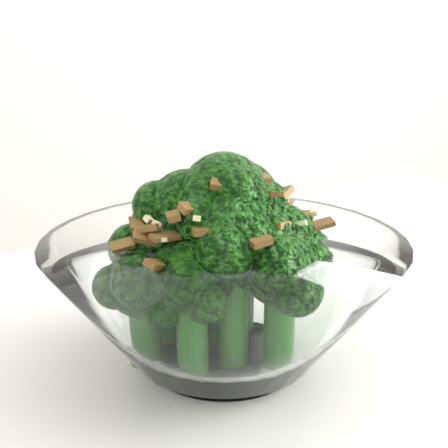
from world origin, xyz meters
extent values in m
cylinder|color=white|center=(0.33, 0.63, 0.35)|extent=(0.04, 0.04, 0.71)
cylinder|color=white|center=(-0.03, 0.21, 0.75)|extent=(0.09, 0.09, 0.01)
cylinder|color=#1F5917|center=(-0.05, 0.22, 0.80)|extent=(0.02, 0.02, 0.08)
sphere|color=#1B5610|center=(-0.05, 0.22, 0.85)|extent=(0.05, 0.05, 0.05)
cylinder|color=#1F5917|center=(-0.07, 0.22, 0.79)|extent=(0.02, 0.02, 0.06)
sphere|color=#1B5610|center=(-0.07, 0.22, 0.83)|extent=(0.05, 0.05, 0.05)
cylinder|color=#1F5917|center=(-0.06, 0.18, 0.79)|extent=(0.02, 0.02, 0.05)
sphere|color=#1B5610|center=(-0.06, 0.18, 0.83)|extent=(0.04, 0.04, 0.04)
cylinder|color=#1F5917|center=(0.01, 0.24, 0.78)|extent=(0.02, 0.02, 0.04)
sphere|color=#1B5610|center=(0.01, 0.24, 0.82)|extent=(0.04, 0.04, 0.04)
cylinder|color=#1F5917|center=(-0.08, 0.20, 0.78)|extent=(0.02, 0.02, 0.04)
sphere|color=#1B5610|center=(-0.08, 0.20, 0.81)|extent=(0.04, 0.04, 0.04)
cylinder|color=#1F5917|center=(0.00, 0.21, 0.79)|extent=(0.02, 0.02, 0.06)
sphere|color=#1B5610|center=(0.00, 0.21, 0.83)|extent=(0.05, 0.05, 0.05)
cylinder|color=#1F5917|center=(-0.03, 0.25, 0.79)|extent=(0.02, 0.02, 0.05)
sphere|color=#1B5610|center=(-0.03, 0.25, 0.82)|extent=(0.04, 0.04, 0.04)
cylinder|color=#1F5917|center=(-0.03, 0.21, 0.81)|extent=(0.02, 0.02, 0.09)
sphere|color=#1B5610|center=(-0.03, 0.21, 0.86)|extent=(0.05, 0.05, 0.05)
cylinder|color=#1F5917|center=(-0.01, 0.17, 0.79)|extent=(0.02, 0.02, 0.05)
sphere|color=#1B5610|center=(-0.01, 0.17, 0.83)|extent=(0.05, 0.05, 0.05)
cylinder|color=#1F5917|center=(-0.03, 0.18, 0.80)|extent=(0.02, 0.02, 0.07)
sphere|color=#1B5610|center=(-0.03, 0.18, 0.85)|extent=(0.05, 0.05, 0.05)
cylinder|color=#1F5917|center=(-0.02, 0.23, 0.80)|extent=(0.02, 0.02, 0.08)
sphere|color=#1B5610|center=(-0.02, 0.23, 0.86)|extent=(0.05, 0.05, 0.05)
cube|color=olive|center=(-0.01, 0.17, 0.85)|extent=(0.02, 0.02, 0.01)
cube|color=olive|center=(-0.04, 0.20, 0.88)|extent=(0.01, 0.01, 0.01)
cube|color=olive|center=(-0.01, 0.23, 0.87)|extent=(0.02, 0.02, 0.01)
cube|color=olive|center=(-0.02, 0.22, 0.88)|extent=(0.01, 0.02, 0.00)
cube|color=olive|center=(0.03, 0.20, 0.84)|extent=(0.01, 0.01, 0.01)
cube|color=olive|center=(0.00, 0.24, 0.85)|extent=(0.02, 0.01, 0.01)
cube|color=olive|center=(-0.07, 0.18, 0.86)|extent=(0.01, 0.01, 0.01)
cube|color=olive|center=(-0.10, 0.20, 0.84)|extent=(0.02, 0.01, 0.01)
cube|color=olive|center=(0.00, 0.19, 0.87)|extent=(0.01, 0.01, 0.01)
cube|color=olive|center=(-0.06, 0.18, 0.86)|extent=(0.02, 0.02, 0.01)
cube|color=olive|center=(-0.07, 0.22, 0.86)|extent=(0.01, 0.01, 0.01)
cube|color=olive|center=(0.00, 0.26, 0.84)|extent=(0.01, 0.01, 0.00)
cube|color=olive|center=(-0.08, 0.19, 0.85)|extent=(0.02, 0.01, 0.01)
cube|color=olive|center=(-0.08, 0.17, 0.84)|extent=(0.01, 0.01, 0.01)
cube|color=olive|center=(-0.05, 0.17, 0.85)|extent=(0.02, 0.01, 0.00)
cube|color=olive|center=(0.00, 0.24, 0.85)|extent=(0.02, 0.01, 0.01)
cube|color=olive|center=(-0.09, 0.21, 0.85)|extent=(0.01, 0.01, 0.01)
cube|color=olive|center=(-0.03, 0.21, 0.88)|extent=(0.02, 0.02, 0.01)
cube|color=olive|center=(-0.08, 0.19, 0.85)|extent=(0.01, 0.01, 0.01)
cube|color=olive|center=(0.01, 0.23, 0.86)|extent=(0.01, 0.02, 0.01)
cube|color=olive|center=(0.01, 0.22, 0.86)|extent=(0.02, 0.01, 0.01)
cube|color=olive|center=(-0.04, 0.25, 0.86)|extent=(0.02, 0.02, 0.01)
cube|color=olive|center=(0.01, 0.23, 0.85)|extent=(0.02, 0.02, 0.01)
cube|color=olive|center=(-0.07, 0.18, 0.85)|extent=(0.02, 0.01, 0.00)
cube|color=olive|center=(0.03, 0.23, 0.84)|extent=(0.02, 0.01, 0.01)
cube|color=olive|center=(-0.02, 0.22, 0.88)|extent=(0.01, 0.01, 0.01)
cube|color=olive|center=(-0.01, 0.20, 0.88)|extent=(0.01, 0.01, 0.00)
cube|color=olive|center=(-0.06, 0.26, 0.85)|extent=(0.01, 0.02, 0.01)
cube|color=olive|center=(-0.02, 0.15, 0.85)|extent=(0.01, 0.01, 0.01)
cube|color=olive|center=(-0.05, 0.24, 0.86)|extent=(0.02, 0.02, 0.01)
cube|color=olive|center=(-0.02, 0.25, 0.86)|extent=(0.01, 0.02, 0.01)
cube|color=olive|center=(-0.04, 0.23, 0.87)|extent=(0.01, 0.01, 0.01)
cube|color=olive|center=(-0.03, 0.17, 0.86)|extent=(0.01, 0.01, 0.00)
cube|color=olive|center=(-0.04, 0.19, 0.88)|extent=(0.01, 0.02, 0.01)
cube|color=olive|center=(0.01, 0.25, 0.85)|extent=(0.01, 0.01, 0.01)
cube|color=beige|center=(-0.06, 0.17, 0.86)|extent=(0.01, 0.01, 0.00)
cube|color=beige|center=(0.01, 0.23, 0.85)|extent=(0.01, 0.01, 0.01)
cube|color=beige|center=(-0.08, 0.18, 0.86)|extent=(0.01, 0.01, 0.01)
cube|color=beige|center=(-0.06, 0.26, 0.85)|extent=(0.01, 0.01, 0.01)
cube|color=beige|center=(0.02, 0.20, 0.85)|extent=(0.01, 0.01, 0.00)
cube|color=beige|center=(0.01, 0.18, 0.85)|extent=(0.01, 0.01, 0.01)
cube|color=beige|center=(-0.06, 0.23, 0.86)|extent=(0.01, 0.01, 0.00)
cube|color=beige|center=(-0.05, 0.20, 0.88)|extent=(0.01, 0.01, 0.00)
cube|color=beige|center=(-0.02, 0.16, 0.85)|extent=(0.01, 0.01, 0.01)
cube|color=beige|center=(-0.08, 0.19, 0.86)|extent=(0.01, 0.01, 0.01)
cube|color=beige|center=(-0.06, 0.25, 0.85)|extent=(0.01, 0.01, 0.00)
cube|color=beige|center=(-0.03, 0.19, 0.88)|extent=(0.01, 0.01, 0.00)
cube|color=beige|center=(-0.06, 0.21, 0.87)|extent=(0.01, 0.01, 0.00)
cube|color=beige|center=(-0.02, 0.25, 0.85)|extent=(0.00, 0.00, 0.00)
cube|color=beige|center=(-0.03, 0.21, 0.88)|extent=(0.01, 0.01, 0.00)
cube|color=beige|center=(-0.02, 0.24, 0.86)|extent=(0.01, 0.01, 0.00)
cube|color=beige|center=(-0.07, 0.17, 0.85)|extent=(0.00, 0.00, 0.00)
camera|label=1|loc=(-0.12, -0.19, 0.97)|focal=55.00mm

